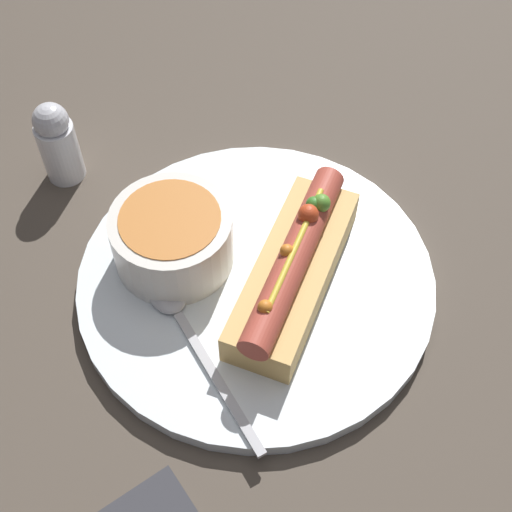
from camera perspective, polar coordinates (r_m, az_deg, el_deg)
The scene contains 6 objects.
ground_plane at distance 0.61m, azimuth 0.00°, elevation -2.35°, with size 4.00×4.00×0.00m, color #4C4238.
dinner_plate at distance 0.60m, azimuth 0.00°, elevation -1.98°, with size 0.30×0.30×0.01m.
hot_dog at distance 0.57m, azimuth 3.06°, elevation -0.92°, with size 0.18×0.07×0.06m.
soup_bowl at distance 0.59m, azimuth -6.71°, elevation 1.56°, with size 0.10×0.10×0.05m.
spoon at distance 0.57m, azimuth -6.14°, elevation -4.79°, with size 0.12×0.15×0.01m.
salt_shaker at distance 0.68m, azimuth -15.60°, elevation 8.75°, with size 0.04×0.04×0.08m.
Camera 1 is at (-0.30, -0.14, 0.51)m, focal length 50.00 mm.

